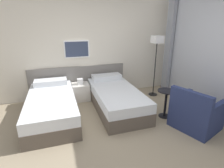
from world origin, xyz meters
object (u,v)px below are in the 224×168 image
(floor_lamp, at_px, (157,46))
(armchair, at_px, (195,114))
(bed_near_door, at_px, (52,106))
(nightstand, at_px, (81,91))
(side_table, at_px, (166,99))
(bed_near_window, at_px, (115,98))

(floor_lamp, height_order, armchair, floor_lamp)
(armchair, bearing_deg, bed_near_door, 44.63)
(bed_near_door, xyz_separation_m, nightstand, (0.71, 0.73, -0.03))
(floor_lamp, distance_m, armchair, 2.01)
(bed_near_door, distance_m, side_table, 2.41)
(bed_near_window, bearing_deg, nightstand, 134.31)
(bed_near_window, height_order, armchair, armchair)
(bed_near_window, height_order, floor_lamp, floor_lamp)
(bed_near_door, distance_m, armchair, 2.88)
(side_table, distance_m, armchair, 0.63)
(bed_near_door, height_order, bed_near_window, same)
(side_table, bearing_deg, floor_lamp, 71.14)
(nightstand, xyz_separation_m, armchair, (1.88, -1.99, 0.06))
(floor_lamp, xyz_separation_m, side_table, (-0.39, -1.15, -0.95))
(bed_near_window, height_order, nightstand, bed_near_window)
(bed_near_window, distance_m, side_table, 1.14)
(armchair, bearing_deg, nightstand, 23.95)
(side_table, bearing_deg, nightstand, 137.48)
(floor_lamp, height_order, side_table, floor_lamp)
(nightstand, height_order, armchair, armchair)
(bed_near_door, relative_size, armchair, 2.10)
(nightstand, distance_m, side_table, 2.15)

